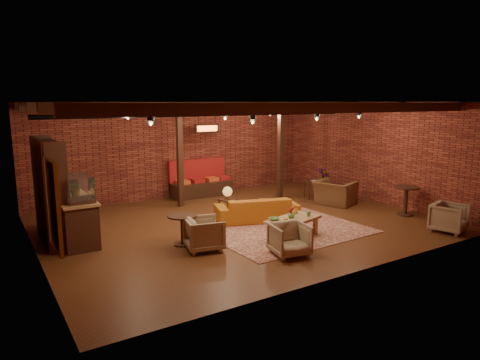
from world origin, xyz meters
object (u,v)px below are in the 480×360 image
round_table_right (406,196)px  armchair_right (335,189)px  side_table_book (313,183)px  sofa (257,209)px  armchair_b (290,238)px  plant_tall (324,156)px  armchair_far (449,216)px  side_table_lamp (227,194)px  round_table_left (182,225)px  coffee_table (292,221)px  armchair_a (204,232)px

round_table_right → armchair_right: bearing=111.0°
armchair_right → side_table_book: bearing=-21.0°
sofa → side_table_book: 3.43m
sofa → armchair_b: armchair_b is taller
side_table_book → plant_tall: size_ratio=0.24×
armchair_far → plant_tall: bearing=69.8°
armchair_b → armchair_right: 4.96m
side_table_lamp → round_table_left: (-2.09, -1.57, -0.18)m
armchair_right → armchair_far: 3.64m
sofa → armchair_far: 4.87m
sofa → plant_tall: size_ratio=0.83×
armchair_right → side_table_book: size_ratio=1.79×
sofa → coffee_table: (-0.13, -1.70, 0.10)m
side_table_lamp → armchair_b: 3.41m
coffee_table → armchair_b: armchair_b is taller
coffee_table → armchair_far: armchair_far is taller
coffee_table → plant_tall: bearing=39.5°
armchair_right → side_table_book: 1.07m
sofa → plant_tall: plant_tall is taller
sofa → plant_tall: 4.38m
side_table_lamp → plant_tall: 4.53m
sofa → plant_tall: bearing=-139.9°
plant_tall → armchair_right: bearing=-118.8°
round_table_right → coffee_table: bearing=178.8°
side_table_lamp → round_table_right: size_ratio=1.03×
sofa → round_table_right: bearing=172.9°
sofa → round_table_right: round_table_right is taller
armchair_a → armchair_b: (1.37, -1.26, -0.02)m
round_table_right → side_table_lamp: bearing=149.7°
sofa → side_table_book: size_ratio=3.45×
armchair_a → round_table_right: size_ratio=0.94×
coffee_table → armchair_b: size_ratio=2.04×
round_table_left → round_table_right: round_table_right is taller
armchair_b → side_table_lamp: bearing=93.4°
plant_tall → side_table_book: bearing=-156.2°
round_table_left → round_table_right: size_ratio=0.84×
side_table_lamp → armchair_far: (3.96, -4.16, -0.26)m
armchair_right → armchair_far: size_ratio=1.47×
coffee_table → side_table_book: (3.29, 3.01, 0.10)m
side_table_lamp → armchair_far: size_ratio=1.10×
sofa → round_table_left: bearing=34.4°
side_table_book → armchair_a: bearing=-154.2°
round_table_left → armchair_right: armchair_right is taller
armchair_right → plant_tall: plant_tall is taller
round_table_left → side_table_book: bearing=20.1°
side_table_book → round_table_right: round_table_right is taller
side_table_lamp → armchair_right: (3.62, -0.54, -0.15)m
armchair_right → plant_tall: (0.78, 1.41, 0.83)m
round_table_left → armchair_far: bearing=-23.2°
round_table_left → armchair_b: (1.64, -1.80, -0.10)m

